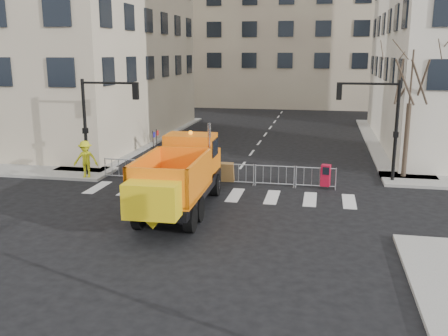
% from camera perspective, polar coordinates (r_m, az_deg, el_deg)
% --- Properties ---
extents(ground, '(120.00, 120.00, 0.00)m').
position_cam_1_polar(ground, '(19.36, -3.64, -7.47)').
color(ground, black).
rests_on(ground, ground).
extents(sidewalk_back, '(64.00, 5.00, 0.15)m').
position_cam_1_polar(sidewalk_back, '(27.27, 0.94, -1.15)').
color(sidewalk_back, gray).
rests_on(sidewalk_back, ground).
extents(building_far, '(30.00, 18.00, 24.00)m').
position_cam_1_polar(building_far, '(69.85, 7.74, 17.30)').
color(building_far, tan).
rests_on(building_far, ground).
extents(traffic_light_left, '(0.18, 0.18, 5.40)m').
position_cam_1_polar(traffic_light_left, '(28.35, -15.58, 4.33)').
color(traffic_light_left, black).
rests_on(traffic_light_left, ground).
extents(traffic_light_right, '(0.18, 0.18, 5.40)m').
position_cam_1_polar(traffic_light_right, '(27.56, 19.06, 3.85)').
color(traffic_light_right, black).
rests_on(traffic_light_right, ground).
extents(crowd_barriers, '(12.60, 0.60, 1.10)m').
position_cam_1_polar(crowd_barriers, '(26.44, -1.01, -0.55)').
color(crowd_barriers, '#9EA0A5').
rests_on(crowd_barriers, ground).
extents(street_tree, '(3.00, 3.00, 7.50)m').
position_cam_1_polar(street_tree, '(28.51, 20.36, 6.17)').
color(street_tree, '#382B21').
rests_on(street_tree, ground).
extents(plow_truck, '(3.16, 9.69, 3.74)m').
position_cam_1_polar(plow_truck, '(21.41, -5.11, -0.82)').
color(plow_truck, black).
rests_on(plow_truck, ground).
extents(cop_a, '(0.83, 0.80, 1.91)m').
position_cam_1_polar(cop_a, '(26.12, -4.41, 0.16)').
color(cop_a, black).
rests_on(cop_a, ground).
extents(cop_b, '(1.17, 1.10, 1.91)m').
position_cam_1_polar(cop_b, '(25.76, -2.19, -0.00)').
color(cop_b, black).
rests_on(cop_b, ground).
extents(cop_c, '(0.97, 1.31, 2.06)m').
position_cam_1_polar(cop_c, '(25.78, -1.48, 0.19)').
color(cop_c, black).
rests_on(cop_c, ground).
extents(worker, '(1.41, 0.98, 2.01)m').
position_cam_1_polar(worker, '(27.95, -15.53, 0.99)').
color(worker, gold).
rests_on(worker, sidewalk_back).
extents(newspaper_box, '(0.52, 0.48, 1.10)m').
position_cam_1_polar(newspaper_box, '(25.78, 11.54, -0.83)').
color(newspaper_box, '#AC0D28').
rests_on(newspaper_box, sidewalk_back).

